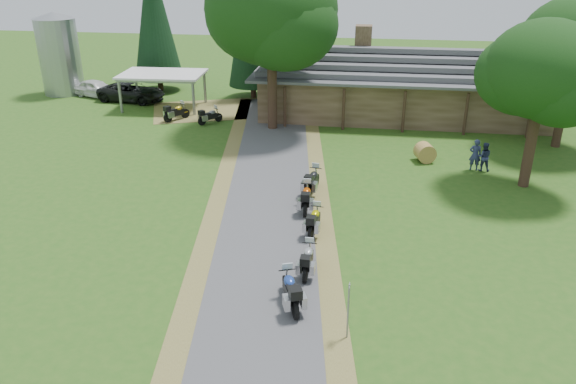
# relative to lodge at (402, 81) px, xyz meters

# --- Properties ---
(ground) EXTENTS (120.00, 120.00, 0.00)m
(ground) POSITION_rel_lodge_xyz_m (-6.00, -24.00, -2.45)
(ground) COLOR #2B5919
(ground) RESTS_ON ground
(driveway) EXTENTS (51.95, 51.95, 0.00)m
(driveway) POSITION_rel_lodge_xyz_m (-6.50, -20.00, -2.45)
(driveway) COLOR #4F4F52
(driveway) RESTS_ON ground
(lodge) EXTENTS (21.40, 9.40, 4.90)m
(lodge) POSITION_rel_lodge_xyz_m (0.00, 0.00, 0.00)
(lodge) COLOR brown
(lodge) RESTS_ON ground
(silo) EXTENTS (3.61, 3.61, 6.62)m
(silo) POSITION_rel_lodge_xyz_m (-27.86, 2.31, 0.86)
(silo) COLOR gray
(silo) RESTS_ON ground
(carport) EXTENTS (6.34, 4.38, 2.67)m
(carport) POSITION_rel_lodge_xyz_m (-17.92, -0.87, -1.11)
(carport) COLOR white
(carport) RESTS_ON ground
(car_white_sedan) EXTENTS (3.97, 5.74, 1.76)m
(car_white_sedan) POSITION_rel_lodge_xyz_m (-24.60, 1.48, -1.57)
(car_white_sedan) COLOR silver
(car_white_sedan) RESTS_ON ground
(car_dark_suv) EXTENTS (3.29, 6.12, 2.23)m
(car_dark_suv) POSITION_rel_lodge_xyz_m (-21.20, 0.63, -1.34)
(car_dark_suv) COLOR black
(car_dark_suv) RESTS_ON ground
(motorcycle_row_a) EXTENTS (1.29, 2.08, 1.35)m
(motorcycle_row_a) POSITION_rel_lodge_xyz_m (-4.71, -25.12, -1.77)
(motorcycle_row_a) COLOR #223F99
(motorcycle_row_a) RESTS_ON ground
(motorcycle_row_b) EXTENTS (0.62, 1.81, 1.23)m
(motorcycle_row_b) POSITION_rel_lodge_xyz_m (-4.36, -22.89, -1.83)
(motorcycle_row_b) COLOR #9A9CA1
(motorcycle_row_b) RESTS_ON ground
(motorcycle_row_c) EXTENTS (0.80, 1.88, 1.25)m
(motorcycle_row_c) POSITION_rel_lodge_xyz_m (-4.44, -19.58, -1.83)
(motorcycle_row_c) COLOR #BEB701
(motorcycle_row_c) RESTS_ON ground
(motorcycle_row_d) EXTENTS (0.74, 1.99, 1.35)m
(motorcycle_row_d) POSITION_rel_lodge_xyz_m (-5.05, -17.34, -1.78)
(motorcycle_row_d) COLOR #C04502
(motorcycle_row_d) RESTS_ON ground
(motorcycle_row_e) EXTENTS (0.95, 2.07, 1.36)m
(motorcycle_row_e) POSITION_rel_lodge_xyz_m (-4.96, -15.26, -1.77)
(motorcycle_row_e) COLOR black
(motorcycle_row_e) RESTS_ON ground
(motorcycle_carport_a) EXTENTS (1.64, 1.93, 1.32)m
(motorcycle_carport_a) POSITION_rel_lodge_xyz_m (-15.93, -3.99, -1.79)
(motorcycle_carport_a) COLOR gold
(motorcycle_carport_a) RESTS_ON ground
(motorcycle_carport_b) EXTENTS (1.59, 1.69, 1.20)m
(motorcycle_carport_b) POSITION_rel_lodge_xyz_m (-13.34, -4.39, -1.85)
(motorcycle_carport_b) COLOR gray
(motorcycle_carport_b) RESTS_ON ground
(person_a) EXTENTS (0.61, 0.45, 2.11)m
(person_a) POSITION_rel_lodge_xyz_m (3.66, -10.92, -1.39)
(person_a) COLOR navy
(person_a) RESTS_ON ground
(person_b) EXTENTS (0.57, 0.43, 1.93)m
(person_b) POSITION_rel_lodge_xyz_m (4.13, -10.95, -1.48)
(person_b) COLOR navy
(person_b) RESTS_ON ground
(hay_bale) EXTENTS (1.30, 1.23, 1.08)m
(hay_bale) POSITION_rel_lodge_xyz_m (1.04, -9.92, -1.91)
(hay_bale) COLOR olive
(hay_bale) RESTS_ON ground
(sign_post) EXTENTS (0.37, 0.06, 2.03)m
(sign_post) POSITION_rel_lodge_xyz_m (-2.66, -26.64, -1.43)
(sign_post) COLOR gray
(sign_post) RESTS_ON ground
(oak_lodge_left) EXTENTS (8.44, 8.44, 12.71)m
(oak_lodge_left) POSITION_rel_lodge_xyz_m (-8.79, -4.92, 3.91)
(oak_lodge_left) COLOR #133710
(oak_lodge_left) RESTS_ON ground
(oak_lodge_right) EXTENTS (6.43, 6.43, 10.22)m
(oak_lodge_right) POSITION_rel_lodge_xyz_m (9.38, -6.07, 2.66)
(oak_lodge_right) COLOR #133710
(oak_lodge_right) RESTS_ON ground
(oak_driveway) EXTENTS (5.68, 5.68, 9.83)m
(oak_driveway) POSITION_rel_lodge_xyz_m (5.92, -12.85, 2.46)
(oak_driveway) COLOR #133710
(oak_driveway) RESTS_ON ground
(cedar_near) EXTENTS (3.96, 3.96, 11.94)m
(cedar_near) POSITION_rel_lodge_xyz_m (-11.77, 3.26, 3.52)
(cedar_near) COLOR black
(cedar_near) RESTS_ON ground
(cedar_far) EXTENTS (4.05, 4.05, 11.55)m
(cedar_far) POSITION_rel_lodge_xyz_m (-20.19, 4.43, 3.32)
(cedar_far) COLOR black
(cedar_far) RESTS_ON ground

